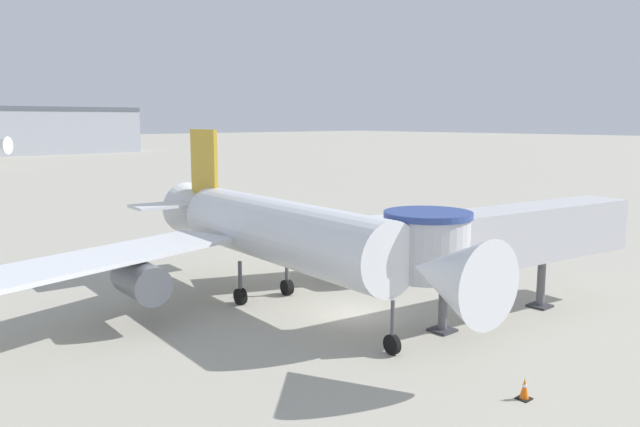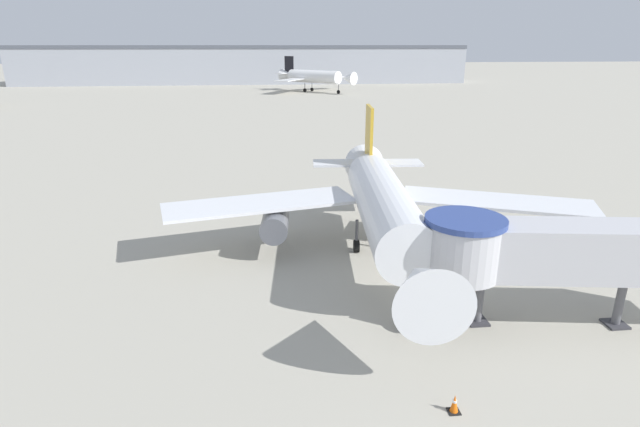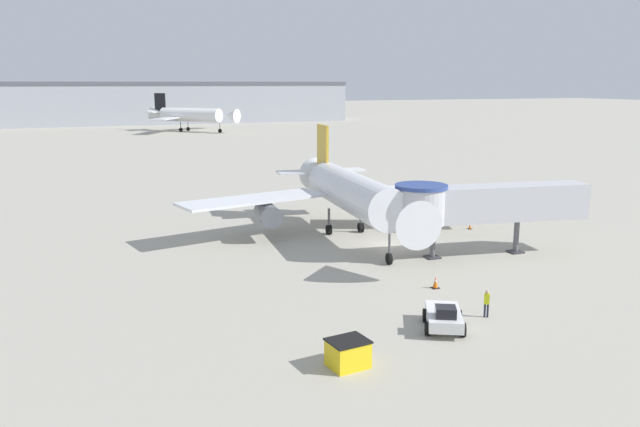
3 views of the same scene
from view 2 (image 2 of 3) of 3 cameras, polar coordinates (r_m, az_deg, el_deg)
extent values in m
plane|color=#A8A393|center=(32.06, 11.89, -7.99)|extent=(800.00, 800.00, 0.00)
cylinder|color=silver|center=(33.06, 7.37, 0.92)|extent=(4.84, 16.86, 3.46)
cone|color=silver|center=(22.50, 11.79, -8.17)|extent=(3.77, 4.09, 3.46)
cone|color=silver|center=(42.15, 5.45, 4.89)|extent=(3.89, 5.47, 3.46)
cube|color=silver|center=(35.48, -6.87, 1.16)|extent=(13.96, 7.05, 0.22)
cube|color=silver|center=(37.81, 19.46, 1.31)|extent=(13.93, 8.96, 0.22)
cube|color=gold|center=(41.26, 5.63, 9.01)|extent=(0.52, 3.34, 4.50)
cube|color=silver|center=(42.26, 5.44, 5.77)|extent=(9.26, 3.08, 0.18)
cylinder|color=#565960|center=(34.82, -5.19, -1.21)|extent=(2.18, 3.48, 1.91)
cylinder|color=#565960|center=(36.90, 18.24, -0.95)|extent=(2.18, 3.48, 1.91)
cylinder|color=#4C4C51|center=(26.48, 9.87, -10.37)|extent=(0.18, 0.18, 1.99)
cylinder|color=black|center=(26.97, 9.75, -12.22)|extent=(0.33, 0.92, 0.90)
cylinder|color=#4C4C51|center=(35.71, 4.22, -2.24)|extent=(0.22, 0.22, 1.99)
cylinder|color=black|center=(36.08, 4.19, -3.72)|extent=(0.47, 0.93, 0.90)
cylinder|color=#4C4C51|center=(36.15, 9.15, -2.17)|extent=(0.22, 0.22, 1.99)
cylinder|color=black|center=(36.52, 9.07, -3.63)|extent=(0.47, 0.93, 0.90)
cube|color=#B7B7BC|center=(29.17, 29.57, -3.75)|extent=(14.28, 4.68, 2.80)
cylinder|color=#B7B7BC|center=(26.68, 16.02, -3.91)|extent=(3.90, 3.90, 2.80)
cylinder|color=navy|center=(26.15, 16.32, -0.77)|extent=(4.10, 4.10, 0.30)
cylinder|color=#56565B|center=(28.14, 17.75, -9.23)|extent=(0.44, 0.44, 2.86)
cube|color=#333338|center=(28.79, 17.48, -11.65)|extent=(1.10, 1.10, 0.12)
cylinder|color=#56565B|center=(30.91, 31.07, -8.58)|extent=(0.44, 0.44, 2.86)
cube|color=#333338|center=(31.50, 30.65, -10.81)|extent=(1.10, 1.10, 0.12)
cube|color=black|center=(38.46, 25.05, -4.77)|extent=(0.37, 0.37, 0.04)
cone|color=orange|center=(38.35, 25.11, -4.34)|extent=(0.26, 0.26, 0.58)
cylinder|color=white|center=(38.33, 25.13, -4.24)|extent=(0.14, 0.14, 0.07)
cube|color=black|center=(22.55, 15.03, -21.00)|extent=(0.49, 0.49, 0.04)
cone|color=orange|center=(22.30, 15.13, -20.19)|extent=(0.34, 0.34, 0.77)
cylinder|color=white|center=(22.24, 15.15, -20.01)|extent=(0.19, 0.19, 0.09)
cylinder|color=white|center=(161.71, -0.68, 15.38)|extent=(16.05, 16.32, 3.86)
cone|color=white|center=(153.57, 3.23, 15.17)|extent=(5.73, 5.74, 3.86)
cone|color=white|center=(168.89, -3.60, 15.49)|extent=(6.81, 6.85, 3.86)
cube|color=white|center=(157.16, -3.46, 15.00)|extent=(10.13, 13.61, 0.22)
cube|color=white|center=(169.85, 0.53, 15.31)|extent=(13.65, 9.90, 0.22)
cube|color=black|center=(168.54, -3.55, 16.67)|extent=(2.81, 2.87, 5.02)
cube|color=white|center=(169.05, -3.68, 15.72)|extent=(8.14, 8.03, 0.18)
cylinder|color=#4C4C51|center=(155.91, 2.12, 14.12)|extent=(0.18, 0.18, 2.22)
cylinder|color=black|center=(156.00, 2.12, 13.72)|extent=(0.95, 0.97, 1.10)
cylinder|color=#4C4C51|center=(162.14, -1.74, 14.30)|extent=(0.22, 0.22, 2.22)
cylinder|color=black|center=(162.23, -1.74, 13.91)|extent=(1.05, 1.07, 1.10)
cylinder|color=#4C4C51|center=(164.77, -0.92, 14.38)|extent=(0.22, 0.22, 2.22)
cylinder|color=black|center=(164.86, -0.92, 14.00)|extent=(1.05, 1.07, 1.10)
cube|color=#999EA8|center=(202.35, -8.48, 16.34)|extent=(167.54, 20.46, 12.77)
cube|color=#4C515B|center=(202.20, -8.58, 18.32)|extent=(167.54, 20.87, 1.20)
camera|label=1|loc=(14.18, -71.08, -11.23)|focal=35.00mm
camera|label=3|loc=(23.94, -146.69, -17.04)|focal=35.00mm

